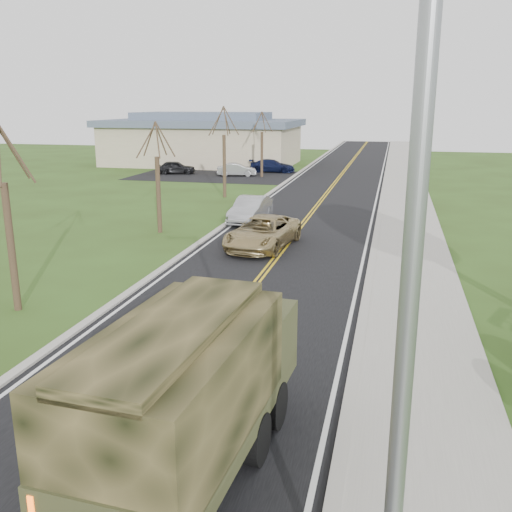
% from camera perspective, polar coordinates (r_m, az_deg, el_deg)
% --- Properties ---
extents(road, '(8.00, 120.00, 0.01)m').
position_cam_1_polar(road, '(46.14, 7.45, 6.69)').
color(road, black).
rests_on(road, ground).
extents(curb_right, '(0.30, 120.00, 0.12)m').
position_cam_1_polar(curb_right, '(45.88, 12.64, 6.47)').
color(curb_right, '#9E998E').
rests_on(curb_right, ground).
extents(sidewalk_right, '(3.20, 120.00, 0.10)m').
position_cam_1_polar(sidewalk_right, '(45.89, 14.83, 6.33)').
color(sidewalk_right, '#9E998E').
rests_on(sidewalk_right, ground).
extents(curb_left, '(0.30, 120.00, 0.10)m').
position_cam_1_polar(curb_left, '(46.74, 2.35, 6.96)').
color(curb_left, '#9E998E').
rests_on(curb_left, ground).
extents(street_light, '(1.65, 0.22, 8.00)m').
position_cam_1_polar(street_light, '(5.37, 13.62, -9.23)').
color(street_light, gray).
rests_on(street_light, ground).
extents(bare_tree_a, '(1.93, 2.26, 6.08)m').
position_cam_1_polar(bare_tree_a, '(19.81, -23.44, 2.21)').
color(bare_tree_a, '#38281C').
rests_on(bare_tree_a, ground).
extents(bare_tree_b, '(1.83, 2.14, 5.73)m').
position_cam_1_polar(bare_tree_b, '(30.12, -9.77, 6.95)').
color(bare_tree_b, '#38281C').
rests_on(bare_tree_b, ground).
extents(bare_tree_c, '(2.04, 2.39, 6.42)m').
position_cam_1_polar(bare_tree_c, '(41.32, -3.20, 9.70)').
color(bare_tree_c, '#38281C').
rests_on(bare_tree_c, ground).
extents(bare_tree_d, '(1.88, 2.20, 5.91)m').
position_cam_1_polar(bare_tree_d, '(52.90, 0.59, 10.64)').
color(bare_tree_d, '#38281C').
rests_on(bare_tree_d, ground).
extents(commercial_building, '(25.50, 21.50, 5.65)m').
position_cam_1_polar(commercial_building, '(64.92, -5.30, 11.51)').
color(commercial_building, tan).
rests_on(commercial_building, ground).
extents(military_truck, '(2.67, 6.60, 3.23)m').
position_cam_1_polar(military_truck, '(10.26, -6.51, -12.66)').
color(military_truck, black).
rests_on(military_truck, ground).
extents(suv_champagne, '(3.11, 5.56, 1.47)m').
position_cam_1_polar(suv_champagne, '(26.77, 0.68, 2.38)').
color(suv_champagne, tan).
rests_on(suv_champagne, ground).
extents(sedan_silver, '(1.75, 4.48, 1.45)m').
position_cam_1_polar(sedan_silver, '(32.62, -0.55, 4.66)').
color(sedan_silver, '#A2A3A7').
rests_on(sedan_silver, ground).
extents(lot_car_dark, '(3.98, 2.43, 1.27)m').
position_cam_1_polar(lot_car_dark, '(56.00, -8.03, 8.77)').
color(lot_car_dark, black).
rests_on(lot_car_dark, ground).
extents(lot_car_silver, '(3.86, 2.14, 1.20)m').
position_cam_1_polar(lot_car_silver, '(53.85, -1.94, 8.63)').
color(lot_car_silver, '#9E9EA2').
rests_on(lot_car_silver, ground).
extents(lot_car_navy, '(4.46, 1.89, 1.28)m').
position_cam_1_polar(lot_car_navy, '(56.93, 1.66, 9.02)').
color(lot_car_navy, '#0E1536').
rests_on(lot_car_navy, ground).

